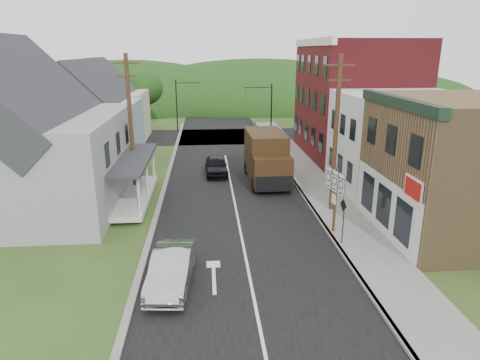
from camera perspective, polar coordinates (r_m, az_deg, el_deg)
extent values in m
plane|color=#2D4719|center=(21.84, 0.25, -7.87)|extent=(120.00, 120.00, 0.00)
cube|color=black|center=(31.18, -1.30, -0.17)|extent=(9.00, 90.00, 0.02)
cube|color=black|center=(47.68, -2.51, 5.83)|extent=(60.00, 9.00, 0.02)
cube|color=slate|center=(30.18, 10.18, -0.87)|extent=(2.80, 55.00, 0.15)
cube|color=slate|center=(29.87, 7.67, -0.94)|extent=(0.20, 55.00, 0.15)
cube|color=slate|center=(29.36, -10.17, -1.41)|extent=(0.30, 55.00, 0.12)
cube|color=brown|center=(24.31, 27.86, 1.47)|extent=(8.00, 8.00, 7.00)
cube|color=silver|center=(30.77, 20.54, 4.77)|extent=(8.00, 7.00, 6.50)
cube|color=maroon|center=(39.21, 15.01, 10.27)|extent=(8.00, 12.00, 10.00)
cube|color=gray|center=(28.48, -25.72, 2.21)|extent=(10.00, 12.00, 5.50)
cube|color=#7F95AE|center=(38.50, -18.64, 6.07)|extent=(7.00, 8.00, 5.00)
cube|color=beige|center=(47.27, -16.71, 8.11)|extent=(7.00, 8.00, 5.00)
cylinder|color=#472D19|center=(24.82, 12.62, 5.69)|extent=(0.26, 0.26, 9.00)
cube|color=#472D19|center=(24.39, 13.22, 14.71)|extent=(1.60, 0.10, 0.10)
cube|color=#472D19|center=(24.43, 13.10, 12.84)|extent=(1.20, 0.10, 0.10)
cylinder|color=#472D19|center=(28.56, -14.35, 7.01)|extent=(0.26, 0.26, 9.00)
cube|color=#472D19|center=(28.19, -14.94, 14.83)|extent=(1.60, 0.10, 0.10)
cube|color=#472D19|center=(28.22, -14.82, 13.21)|extent=(1.20, 0.10, 0.10)
cylinder|color=black|center=(44.21, 4.19, 8.86)|extent=(0.14, 0.14, 6.00)
cylinder|color=black|center=(43.73, 2.41, 12.23)|extent=(2.80, 0.10, 0.10)
imported|color=olive|center=(43.66, 0.80, 11.32)|extent=(0.16, 0.20, 1.00)
cylinder|color=black|center=(50.74, -8.44, 9.77)|extent=(0.14, 0.14, 6.00)
cylinder|color=black|center=(50.42, -6.94, 12.75)|extent=(2.80, 0.10, 0.10)
imported|color=olive|center=(50.45, -5.52, 12.00)|extent=(0.16, 0.20, 1.00)
cylinder|color=#382616|center=(43.89, -27.94, 6.07)|extent=(0.36, 0.36, 4.76)
ellipsoid|color=#10330F|center=(43.48, -28.59, 10.68)|extent=(5.80, 5.80, 4.93)
cylinder|color=#382616|center=(52.77, -12.68, 8.67)|extent=(0.36, 0.36, 3.92)
ellipsoid|color=#10330F|center=(52.45, -12.89, 11.85)|extent=(4.80, 4.80, 4.08)
ellipsoid|color=#10330F|center=(75.34, -3.34, 9.91)|extent=(90.00, 30.00, 16.00)
imported|color=#A8A8AD|center=(17.76, -9.08, -11.65)|extent=(1.93, 4.54, 1.45)
imported|color=black|center=(32.74, -3.19, 1.90)|extent=(1.74, 4.10, 1.38)
cube|color=black|center=(31.17, 3.41, 3.51)|extent=(2.65, 4.94, 3.23)
cube|color=black|center=(28.55, 4.29, 1.08)|extent=(2.59, 1.83, 2.11)
cube|color=black|center=(28.53, 4.25, 2.92)|extent=(2.36, 1.38, 0.06)
cube|color=black|center=(27.81, 4.59, -0.55)|extent=(2.45, 0.21, 1.00)
cylinder|color=black|center=(28.73, 1.92, -0.63)|extent=(0.33, 1.01, 1.00)
cylinder|color=black|center=(29.12, 6.48, -0.49)|extent=(0.33, 1.01, 1.00)
cylinder|color=black|center=(32.97, 0.91, 1.69)|extent=(0.33, 1.01, 1.00)
cylinder|color=black|center=(33.31, 4.90, 1.79)|extent=(0.33, 1.01, 1.00)
cube|color=#472D19|center=(22.31, 12.59, -2.68)|extent=(0.12, 0.12, 3.36)
cube|color=black|center=(21.96, 12.63, -0.10)|extent=(0.38, 1.90, 0.08)
cube|color=white|center=(21.25, 13.43, 0.50)|extent=(0.11, 0.52, 0.21)
cube|color=white|center=(21.38, 13.36, -0.61)|extent=(0.12, 0.57, 0.53)
cube|color=white|center=(21.51, 13.28, -1.71)|extent=(0.11, 0.52, 0.27)
cube|color=white|center=(21.82, 12.61, 0.98)|extent=(0.11, 0.52, 0.21)
cube|color=white|center=(21.94, 12.54, -0.10)|extent=(0.12, 0.57, 0.53)
cube|color=white|center=(22.07, 12.47, -1.18)|extent=(0.11, 0.52, 0.27)
cube|color=white|center=(22.40, 11.83, 1.44)|extent=(0.11, 0.52, 0.21)
cube|color=white|center=(22.51, 11.77, 0.38)|extent=(0.12, 0.57, 0.53)
cube|color=white|center=(22.64, 11.70, -0.67)|extent=(0.11, 0.52, 0.27)
cube|color=white|center=(22.23, 12.38, -2.47)|extent=(0.10, 0.43, 0.53)
cylinder|color=black|center=(21.25, 13.60, -5.52)|extent=(0.06, 0.06, 2.14)
cube|color=black|center=(20.91, 13.61, -3.27)|extent=(0.13, 0.62, 0.63)
cube|color=#FFF30D|center=(20.92, 13.65, -3.27)|extent=(0.12, 0.56, 0.57)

